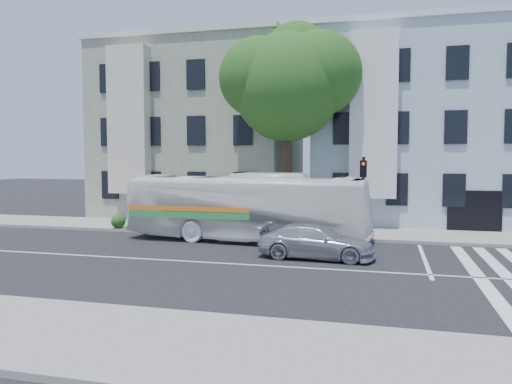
% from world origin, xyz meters
% --- Properties ---
extents(ground, '(120.00, 120.00, 0.00)m').
position_xyz_m(ground, '(0.00, 0.00, 0.00)').
color(ground, black).
rests_on(ground, ground).
extents(sidewalk_far, '(80.00, 4.00, 0.15)m').
position_xyz_m(sidewalk_far, '(0.00, 8.00, 0.07)').
color(sidewalk_far, gray).
rests_on(sidewalk_far, ground).
extents(sidewalk_near, '(80.00, 4.00, 0.15)m').
position_xyz_m(sidewalk_near, '(0.00, -8.00, 0.07)').
color(sidewalk_near, gray).
rests_on(sidewalk_near, ground).
extents(building_left, '(12.00, 10.00, 11.00)m').
position_xyz_m(building_left, '(-7.00, 15.00, 5.50)').
color(building_left, gray).
rests_on(building_left, ground).
extents(building_right, '(12.00, 10.00, 11.00)m').
position_xyz_m(building_right, '(7.00, 15.00, 5.50)').
color(building_right, '#A4BAC4').
rests_on(building_right, ground).
extents(street_tree, '(7.30, 5.90, 11.10)m').
position_xyz_m(street_tree, '(0.06, 8.74, 7.83)').
color(street_tree, '#2D2116').
rests_on(street_tree, ground).
extents(bus, '(3.63, 11.52, 3.16)m').
position_xyz_m(bus, '(-1.19, 4.93, 1.58)').
color(bus, white).
rests_on(bus, ground).
extents(sedan, '(2.06, 4.57, 1.30)m').
position_xyz_m(sedan, '(2.47, 1.78, 0.65)').
color(sedan, silver).
rests_on(sedan, ground).
extents(hedge, '(8.43, 3.02, 0.70)m').
position_xyz_m(hedge, '(-4.34, 6.30, 0.50)').
color(hedge, '#2C561B').
rests_on(hedge, sidewalk_far).
extents(traffic_signal, '(0.39, 0.52, 3.90)m').
position_xyz_m(traffic_signal, '(4.01, 6.56, 2.52)').
color(traffic_signal, black).
rests_on(traffic_signal, ground).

